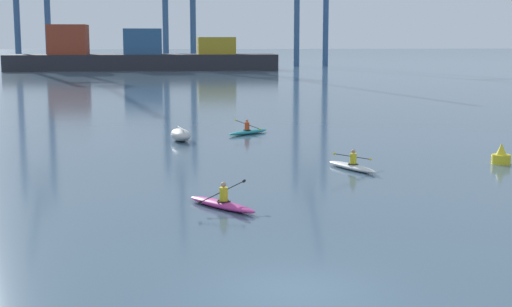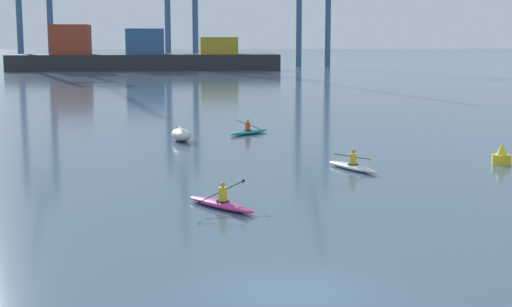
% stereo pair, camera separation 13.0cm
% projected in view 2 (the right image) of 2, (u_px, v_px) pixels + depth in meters
% --- Properties ---
extents(ground_plane, '(800.00, 800.00, 0.00)m').
position_uv_depth(ground_plane, '(291.00, 290.00, 17.92)').
color(ground_plane, '#425B70').
extents(container_barge, '(49.64, 10.38, 8.40)m').
position_uv_depth(container_barge, '(142.00, 56.00, 140.75)').
color(container_barge, '#28282D').
rests_on(container_barge, ground).
extents(capsized_dinghy, '(1.46, 2.73, 0.76)m').
position_uv_depth(capsized_dinghy, '(181.00, 135.00, 43.98)').
color(capsized_dinghy, beige).
rests_on(capsized_dinghy, ground).
extents(channel_buoy, '(0.90, 0.90, 1.00)m').
position_uv_depth(channel_buoy, '(501.00, 157.00, 35.81)').
color(channel_buoy, yellow).
rests_on(channel_buoy, ground).
extents(kayak_teal, '(2.96, 2.68, 0.95)m').
position_uv_depth(kayak_teal, '(249.00, 131.00, 46.97)').
color(kayak_teal, teal).
rests_on(kayak_teal, ground).
extents(kayak_magenta, '(2.51, 3.09, 0.95)m').
position_uv_depth(kayak_magenta, '(221.00, 203.00, 26.54)').
color(kayak_magenta, '#C13384').
rests_on(kayak_magenta, ground).
extents(kayak_white, '(2.09, 3.36, 0.95)m').
position_uv_depth(kayak_white, '(352.00, 166.00, 34.28)').
color(kayak_white, silver).
rests_on(kayak_white, ground).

